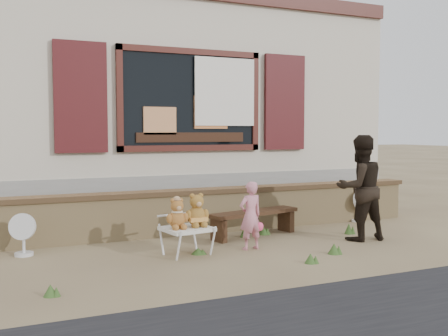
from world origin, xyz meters
name	(u,v)px	position (x,y,z in m)	size (l,w,h in m)	color
ground	(242,244)	(0.00, 0.00, 0.00)	(80.00, 80.00, 0.00)	brown
shopfront	(149,109)	(0.00, 4.49, 2.00)	(8.04, 5.13, 4.00)	#BFB39B
brick_wall	(213,209)	(0.00, 1.00, 0.34)	(7.10, 0.36, 0.67)	tan
bench	(254,218)	(0.40, 0.43, 0.27)	(1.50, 0.63, 0.38)	black
folding_chair	(187,230)	(-0.89, -0.26, 0.31)	(0.64, 0.59, 0.35)	silver
teddy_bear_left	(177,213)	(-1.03, -0.29, 0.54)	(0.28, 0.24, 0.38)	brown
teddy_bear_right	(197,209)	(-0.75, -0.24, 0.56)	(0.31, 0.27, 0.42)	brown
child	(250,216)	(-0.03, -0.31, 0.44)	(0.32, 0.21, 0.89)	pink
adult	(360,188)	(1.64, -0.41, 0.74)	(0.72, 0.56, 1.48)	black
fan_left	(24,234)	(-2.74, 0.52, 0.27)	(0.34, 0.23, 0.53)	silver
fan_right	(358,206)	(2.58, 0.80, 0.27)	(0.34, 0.22, 0.53)	white
grass_tufts	(269,244)	(0.20, -0.40, 0.06)	(4.51, 1.91, 0.16)	#345321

